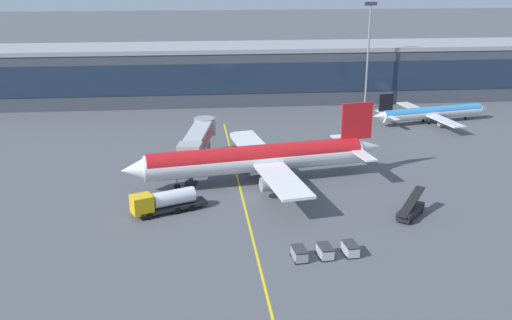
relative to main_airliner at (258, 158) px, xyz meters
name	(u,v)px	position (x,y,z in m)	size (l,w,h in m)	color
ground_plane	(257,196)	(-0.61, -5.79, -4.08)	(700.00, 700.00, 0.00)	#515459
apron_lead_in_line	(241,192)	(-2.95, -3.79, -4.08)	(0.30, 80.00, 0.01)	yellow
terminal_building	(153,74)	(-20.36, 59.10, 2.89)	(211.68, 16.92, 13.90)	#424751
main_airliner	(258,158)	(0.00, 0.00, 0.00)	(42.67, 33.92, 12.06)	white
jet_bridge	(199,139)	(-9.28, 8.59, 0.97)	(6.53, 19.23, 6.77)	#B2B7BC
fuel_tanker	(164,201)	(-14.25, -10.82, -2.34)	(10.93, 6.48, 3.25)	#232326
belt_loader	(411,210)	(19.84, -15.45, -3.09)	(5.46, 6.13, 3.49)	black
baggage_cart_0	(299,254)	(2.46, -26.16, -3.30)	(1.86, 2.80, 1.48)	gray
baggage_cart_1	(325,251)	(5.64, -25.83, -3.30)	(1.86, 2.80, 1.48)	#B2B7BC
baggage_cart_2	(350,249)	(8.83, -25.50, -3.30)	(1.86, 2.80, 1.48)	#B2B7BC
commuter_jet_far	(432,112)	(41.54, 33.00, -1.80)	(28.62, 22.90, 7.15)	white
apron_light_mast_0	(368,48)	(30.52, 47.14, 10.37)	(2.80, 0.50, 24.89)	gray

